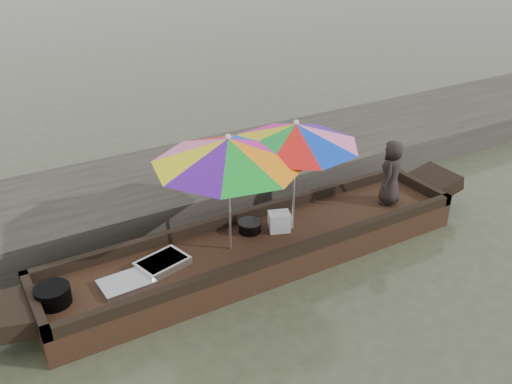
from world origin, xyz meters
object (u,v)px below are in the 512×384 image
tray_crayfish (162,263)px  umbrella_bow (229,194)px  charcoal_grill (250,227)px  umbrella_stern (294,177)px  supply_bag (279,222)px  cooking_pot (53,295)px  boat_hull (260,251)px  tray_scallop (126,283)px  vendor (392,172)px

tray_crayfish → umbrella_bow: (0.90, -0.07, 0.73)m
charcoal_grill → umbrella_stern: size_ratio=0.18×
umbrella_stern → charcoal_grill: bearing=155.9°
supply_bag → umbrella_bow: size_ratio=0.15×
supply_bag → umbrella_stern: bearing=-23.1°
umbrella_bow → cooking_pot: bearing=179.5°
charcoal_grill → supply_bag: supply_bag is taller
cooking_pot → charcoal_grill: bearing=4.8°
boat_hull → cooking_pot: 2.64m
tray_scallop → supply_bag: size_ratio=2.13×
umbrella_bow → tray_crayfish: bearing=175.6°
vendor → cooking_pot: bearing=-37.7°
boat_hull → umbrella_bow: (-0.43, 0.00, 0.95)m
cooking_pot → vendor: size_ratio=0.40×
tray_crayfish → cooking_pot: bearing=-177.7°
tray_crayfish → tray_scallop: size_ratio=1.00×
boat_hull → supply_bag: 0.47m
tray_scallop → umbrella_bow: (1.40, 0.07, 0.74)m
boat_hull → umbrella_bow: bearing=180.0°
umbrella_bow → umbrella_stern: 0.95m
vendor → boat_hull: bearing=-38.6°
tray_crayfish → umbrella_bow: umbrella_bow is taller
charcoal_grill → vendor: vendor is taller
boat_hull → vendor: size_ratio=5.95×
boat_hull → cooking_pot: size_ratio=14.72×
charcoal_grill → umbrella_bow: (-0.42, -0.24, 0.71)m
umbrella_stern → umbrella_bow: bearing=180.0°
cooking_pot → tray_scallop: bearing=-6.6°
cooking_pot → umbrella_stern: (3.14, -0.02, 0.67)m
tray_scallop → cooking_pot: bearing=173.4°
umbrella_bow → vendor: bearing=-1.6°
charcoal_grill → umbrella_bow: bearing=-150.5°
supply_bag → vendor: (1.81, -0.15, 0.35)m
boat_hull → tray_scallop: (-1.84, -0.07, 0.21)m
charcoal_grill → vendor: bearing=-8.1°
boat_hull → umbrella_stern: 1.08m
cooking_pot → vendor: 4.80m
boat_hull → tray_crayfish: bearing=177.0°
supply_bag → umbrella_stern: size_ratio=0.17×
charcoal_grill → umbrella_stern: bearing=-24.1°
cooking_pot → charcoal_grill: (2.61, 0.22, -0.03)m
charcoal_grill → umbrella_stern: umbrella_stern is taller
boat_hull → umbrella_bow: umbrella_bow is taller
supply_bag → umbrella_stern: umbrella_stern is taller
boat_hull → charcoal_grill: charcoal_grill is taller
supply_bag → umbrella_stern: 0.67m
boat_hull → charcoal_grill: size_ratio=19.54×
tray_crayfish → umbrella_bow: bearing=-4.4°
umbrella_stern → supply_bag: bearing=156.9°
boat_hull → tray_scallop: bearing=-177.7°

